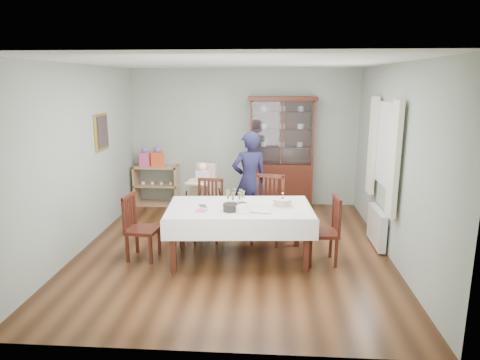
# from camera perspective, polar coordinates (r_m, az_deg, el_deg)

# --- Properties ---
(floor) EXTENTS (5.00, 5.00, 0.00)m
(floor) POSITION_cam_1_polar(r_m,az_deg,el_deg) (6.49, -0.89, -9.20)
(floor) COLOR #593319
(floor) RESTS_ON ground
(room_shell) EXTENTS (5.00, 5.00, 5.00)m
(room_shell) POSITION_cam_1_polar(r_m,az_deg,el_deg) (6.58, -0.55, 6.49)
(room_shell) COLOR #9EAA99
(room_shell) RESTS_ON floor
(dining_table) EXTENTS (2.08, 1.30, 0.76)m
(dining_table) POSITION_cam_1_polar(r_m,az_deg,el_deg) (6.05, -0.06, -6.99)
(dining_table) COLOR #431810
(dining_table) RESTS_ON floor
(china_cabinet) EXTENTS (1.30, 0.48, 2.18)m
(china_cabinet) POSITION_cam_1_polar(r_m,az_deg,el_deg) (8.35, 5.54, 3.81)
(china_cabinet) COLOR #431810
(china_cabinet) RESTS_ON floor
(sideboard) EXTENTS (0.90, 0.38, 0.80)m
(sideboard) POSITION_cam_1_polar(r_m,az_deg,el_deg) (8.81, -11.05, -0.68)
(sideboard) COLOR tan
(sideboard) RESTS_ON floor
(picture_frame) EXTENTS (0.04, 0.48, 0.58)m
(picture_frame) POSITION_cam_1_polar(r_m,az_deg,el_deg) (7.35, -18.00, 6.13)
(picture_frame) COLOR gold
(picture_frame) RESTS_ON room_shell
(window) EXTENTS (0.04, 1.02, 1.22)m
(window) POSITION_cam_1_polar(r_m,az_deg,el_deg) (6.57, 19.03, 4.42)
(window) COLOR white
(window) RESTS_ON room_shell
(curtain_left) EXTENTS (0.07, 0.30, 1.55)m
(curtain_left) POSITION_cam_1_polar(r_m,az_deg,el_deg) (5.98, 19.90, 2.58)
(curtain_left) COLOR silver
(curtain_left) RESTS_ON room_shell
(curtain_right) EXTENTS (0.07, 0.30, 1.55)m
(curtain_right) POSITION_cam_1_polar(r_m,az_deg,el_deg) (7.17, 17.25, 4.40)
(curtain_right) COLOR silver
(curtain_right) RESTS_ON room_shell
(radiator) EXTENTS (0.10, 0.80, 0.55)m
(radiator) POSITION_cam_1_polar(r_m,az_deg,el_deg) (6.84, 17.76, -5.96)
(radiator) COLOR white
(radiator) RESTS_ON floor
(chair_far_left) EXTENTS (0.46, 0.46, 0.95)m
(chair_far_left) POSITION_cam_1_polar(r_m,az_deg,el_deg) (6.81, -4.21, -5.58)
(chair_far_left) COLOR #431810
(chair_far_left) RESTS_ON floor
(chair_far_right) EXTENTS (0.55, 0.55, 1.04)m
(chair_far_right) POSITION_cam_1_polar(r_m,az_deg,el_deg) (6.68, 3.65, -5.74)
(chair_far_right) COLOR #431810
(chair_far_right) RESTS_ON floor
(chair_end_left) EXTENTS (0.45, 0.45, 0.92)m
(chair_end_left) POSITION_cam_1_polar(r_m,az_deg,el_deg) (6.23, -12.92, -7.78)
(chair_end_left) COLOR #431810
(chair_end_left) RESTS_ON floor
(chair_end_right) EXTENTS (0.45, 0.45, 0.94)m
(chair_end_right) POSITION_cam_1_polar(r_m,az_deg,el_deg) (6.05, 10.93, -8.27)
(chair_end_right) COLOR #431810
(chair_end_right) RESTS_ON floor
(woman) EXTENTS (0.71, 0.58, 1.66)m
(woman) POSITION_cam_1_polar(r_m,az_deg,el_deg) (7.14, 1.29, -0.10)
(woman) COLOR black
(woman) RESTS_ON floor
(high_chair) EXTENTS (0.63, 0.63, 1.12)m
(high_chair) POSITION_cam_1_polar(r_m,az_deg,el_deg) (7.37, -4.92, -2.90)
(high_chair) COLOR black
(high_chair) RESTS_ON floor
(champagne_tray) EXTENTS (0.36, 0.36, 0.22)m
(champagne_tray) POSITION_cam_1_polar(r_m,az_deg,el_deg) (5.96, -0.64, -2.83)
(champagne_tray) COLOR silver
(champagne_tray) RESTS_ON dining_table
(birthday_cake) EXTENTS (0.29, 0.29, 0.20)m
(birthday_cake) POSITION_cam_1_polar(r_m,az_deg,el_deg) (5.96, 5.68, -3.02)
(birthday_cake) COLOR white
(birthday_cake) RESTS_ON dining_table
(plate_stack_dark) EXTENTS (0.26, 0.26, 0.09)m
(plate_stack_dark) POSITION_cam_1_polar(r_m,az_deg,el_deg) (5.72, -1.31, -3.70)
(plate_stack_dark) COLOR black
(plate_stack_dark) RESTS_ON dining_table
(plate_stack_white) EXTENTS (0.27, 0.27, 0.09)m
(plate_stack_white) POSITION_cam_1_polar(r_m,az_deg,el_deg) (5.67, 0.48, -3.87)
(plate_stack_white) COLOR white
(plate_stack_white) RESTS_ON dining_table
(napkin_stack) EXTENTS (0.14, 0.14, 0.02)m
(napkin_stack) POSITION_cam_1_polar(r_m,az_deg,el_deg) (5.75, -5.19, -4.08)
(napkin_stack) COLOR #E05292
(napkin_stack) RESTS_ON dining_table
(cutlery) EXTENTS (0.17, 0.19, 0.01)m
(cutlery) POSITION_cam_1_polar(r_m,az_deg,el_deg) (5.97, -5.32, -3.46)
(cutlery) COLOR silver
(cutlery) RESTS_ON dining_table
(cake_knife) EXTENTS (0.28, 0.07, 0.01)m
(cake_knife) POSITION_cam_1_polar(r_m,az_deg,el_deg) (5.63, 2.77, -4.45)
(cake_knife) COLOR silver
(cake_knife) RESTS_ON dining_table
(gift_bag_pink) EXTENTS (0.22, 0.15, 0.38)m
(gift_bag_pink) POSITION_cam_1_polar(r_m,az_deg,el_deg) (8.73, -12.58, 2.92)
(gift_bag_pink) COLOR #E05292
(gift_bag_pink) RESTS_ON sideboard
(gift_bag_orange) EXTENTS (0.24, 0.18, 0.40)m
(gift_bag_orange) POSITION_cam_1_polar(r_m,az_deg,el_deg) (8.66, -10.95, 2.99)
(gift_bag_orange) COLOR #FA5627
(gift_bag_orange) RESTS_ON sideboard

